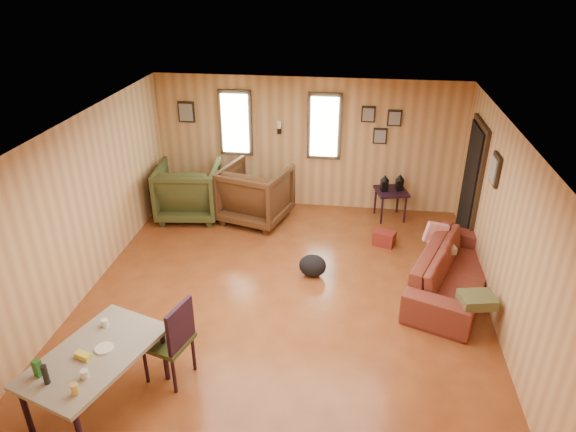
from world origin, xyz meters
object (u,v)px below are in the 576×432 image
sofa (456,264)px  recliner_green (188,188)px  recliner_brown (255,191)px  side_table (392,189)px  dining_table (94,359)px  end_table (228,189)px

sofa → recliner_green: bearing=89.0°
recliner_brown → side_table: size_ratio=1.32×
sofa → dining_table: dining_table is taller
recliner_brown → side_table: bearing=-155.0°
sofa → end_table: bearing=81.9°
recliner_brown → end_table: bearing=-11.8°
end_table → sofa: bearing=-29.3°
recliner_brown → recliner_green: bearing=16.6°
sofa → recliner_brown: bearing=81.6°
side_table → recliner_green: bearing=-173.7°
sofa → dining_table: (-3.93, -2.66, 0.22)m
recliner_brown → end_table: size_ratio=1.47×
side_table → dining_table: size_ratio=0.53×
recliner_green → end_table: recliner_green is taller
recliner_brown → dining_table: (-0.77, -4.45, 0.09)m
end_table → dining_table: 4.76m
recliner_brown → dining_table: bearing=96.0°
sofa → dining_table: size_ratio=1.40×
sofa → recliner_green: recliner_green is taller
recliner_green → end_table: 0.72m
recliner_green → recliner_brown: bearing=174.2°
end_table → side_table: 2.95m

